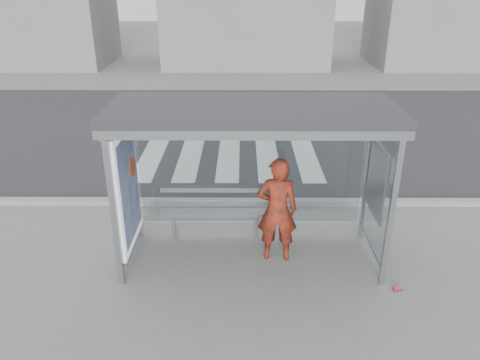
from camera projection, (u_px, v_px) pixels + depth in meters
name	position (u px, v px, depth m)	size (l,w,h in m)	color
ground	(251.00, 258.00, 7.86)	(80.00, 80.00, 0.00)	slate
road	(247.00, 129.00, 14.25)	(30.00, 10.00, 0.01)	#2B2B2E
curb	(249.00, 202.00, 9.62)	(30.00, 0.18, 0.12)	gray
crosswalk	(229.00, 159.00, 11.97)	(4.55, 3.00, 0.00)	silver
bus_shelter	(228.00, 145.00, 7.11)	(4.25, 1.65, 2.62)	gray
building_left	(44.00, 2.00, 23.10)	(6.00, 5.00, 6.00)	slate
building_center	(246.00, 12.00, 23.26)	(8.00, 5.00, 5.00)	slate
person	(277.00, 210.00, 7.51)	(0.65, 0.43, 1.80)	orange
bench	(215.00, 212.00, 8.13)	(1.87, 0.26, 0.97)	gray
soda_can	(398.00, 289.00, 7.04)	(0.07, 0.07, 0.13)	#E2426A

